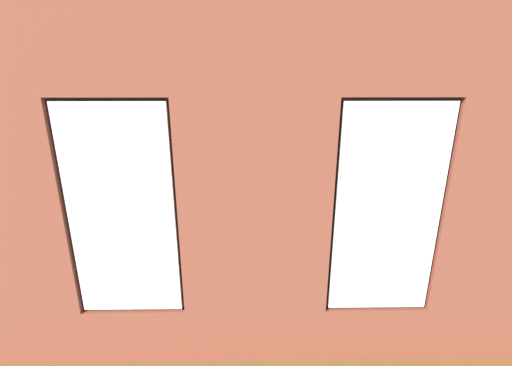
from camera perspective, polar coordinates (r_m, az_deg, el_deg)
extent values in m
cube|color=brown|center=(6.10, -0.39, -10.10)|extent=(6.63, 5.81, 0.10)
cube|color=brown|center=(3.07, -0.14, -2.96)|extent=(1.38, 0.16, 3.41)
cube|color=brown|center=(4.00, 18.64, -22.16)|extent=(1.01, 0.16, 0.57)
cube|color=brown|center=(3.13, 23.79, 20.38)|extent=(1.01, 0.16, 0.80)
cube|color=white|center=(3.31, 21.05, -4.79)|extent=(0.95, 0.03, 1.98)
cube|color=#38281E|center=(3.36, 20.69, -4.40)|extent=(1.01, 0.04, 2.04)
cube|color=brown|center=(3.98, -19.01, -22.41)|extent=(1.01, 0.16, 0.57)
cube|color=brown|center=(3.11, -24.29, 20.35)|extent=(1.01, 0.16, 0.80)
cube|color=white|center=(3.29, -21.47, -4.98)|extent=(0.95, 0.03, 1.98)
cube|color=#38281E|center=(3.34, -21.12, -4.59)|extent=(1.01, 0.04, 2.04)
cube|color=olive|center=(3.73, -0.15, -19.45)|extent=(3.59, 0.24, 0.06)
cube|color=black|center=(3.09, -0.16, 1.11)|extent=(0.46, 0.03, 0.66)
cube|color=teal|center=(3.11, -0.17, 1.19)|extent=(0.40, 0.01, 0.60)
cube|color=white|center=(6.07, -29.79, 5.03)|extent=(0.10, 4.81, 3.41)
cube|color=black|center=(4.48, -11.86, -17.88)|extent=(1.79, 0.85, 0.42)
cube|color=black|center=(4.00, -13.12, -15.87)|extent=(1.79, 0.24, 0.38)
cube|color=black|center=(4.23, -1.30, -14.75)|extent=(0.22, 0.85, 0.24)
cube|color=black|center=(4.53, -22.19, -13.84)|extent=(0.22, 0.85, 0.24)
cube|color=black|center=(4.31, -7.44, -14.84)|extent=(0.62, 0.65, 0.12)
cube|color=black|center=(4.44, -16.39, -14.44)|extent=(0.62, 0.65, 0.12)
cube|color=black|center=(5.97, 22.27, -9.37)|extent=(0.99, 1.83, 0.42)
cube|color=black|center=(5.96, 25.49, -5.59)|extent=(0.38, 1.78, 0.38)
cube|color=black|center=(6.48, 19.51, -3.93)|extent=(0.87, 0.29, 0.24)
cube|color=black|center=(5.24, 26.51, -9.99)|extent=(0.87, 0.29, 0.24)
cube|color=black|center=(6.11, 20.82, -5.79)|extent=(0.69, 0.66, 0.12)
cube|color=black|center=(5.58, 23.76, -8.41)|extent=(0.69, 0.66, 0.12)
cube|color=olive|center=(6.01, 0.72, -5.39)|extent=(1.59, 0.85, 0.04)
cube|color=olive|center=(6.50, 7.16, -5.91)|extent=(0.07, 0.07, 0.42)
cube|color=olive|center=(6.47, -5.94, -5.99)|extent=(0.07, 0.07, 0.42)
cube|color=olive|center=(5.84, 8.12, -8.77)|extent=(0.07, 0.07, 0.42)
cube|color=olive|center=(5.80, -6.56, -8.88)|extent=(0.07, 0.07, 0.42)
cylinder|color=#B23D38|center=(5.99, 0.72, -4.82)|extent=(0.08, 0.08, 0.09)
cylinder|color=#47423D|center=(5.88, -3.92, -5.32)|extent=(0.12, 0.12, 0.09)
sphere|color=#3D8E42|center=(5.84, -3.94, -4.34)|extent=(0.14, 0.14, 0.14)
cube|color=#B2B2B7|center=(6.17, 4.77, -4.55)|extent=(0.12, 0.17, 0.02)
cube|color=black|center=(6.10, -1.18, -4.74)|extent=(0.16, 0.14, 0.02)
cube|color=#59595B|center=(5.89, 1.92, -5.59)|extent=(0.17, 0.13, 0.02)
cube|color=black|center=(6.81, -23.58, -5.87)|extent=(1.03, 0.42, 0.49)
cube|color=black|center=(6.72, -23.85, -3.77)|extent=(0.54, 0.20, 0.05)
cube|color=black|center=(6.70, -23.91, -3.33)|extent=(0.06, 0.04, 0.06)
cube|color=black|center=(6.58, -24.33, -0.13)|extent=(1.22, 0.04, 0.72)
cube|color=black|center=(6.60, -24.26, -0.08)|extent=(1.17, 0.01, 0.67)
cylinder|color=olive|center=(7.79, -6.43, -2.37)|extent=(0.46, 0.46, 0.28)
ellipsoid|color=silver|center=(7.69, -6.51, -0.12)|extent=(1.03, 1.03, 0.41)
ellipsoid|color=navy|center=(7.66, -7.11, 0.61)|extent=(0.44, 0.44, 0.18)
cylinder|color=gray|center=(4.47, 6.33, -18.70)|extent=(0.24, 0.24, 0.29)
cylinder|color=brown|center=(4.24, 6.53, -14.16)|extent=(0.04, 0.04, 0.55)
cone|color=#286B2D|center=(3.99, 4.07, -7.76)|extent=(0.51, 0.20, 0.58)
cone|color=#286B2D|center=(3.87, 5.19, -8.48)|extent=(0.44, 0.44, 0.60)
cone|color=#286B2D|center=(3.82, 7.44, -9.23)|extent=(0.20, 0.53, 0.57)
cone|color=#286B2D|center=(3.94, 9.28, -8.26)|extent=(0.50, 0.37, 0.59)
cone|color=#286B2D|center=(4.12, 9.01, -7.30)|extent=(0.52, 0.40, 0.57)
cone|color=#286B2D|center=(4.19, 7.52, -6.89)|extent=(0.34, 0.55, 0.56)
cone|color=#286B2D|center=(4.12, 5.30, -6.83)|extent=(0.37, 0.49, 0.59)
cylinder|color=brown|center=(5.84, -21.98, -10.57)|extent=(0.25, 0.25, 0.31)
cylinder|color=brown|center=(5.65, -22.49, -6.56)|extent=(0.05, 0.05, 0.58)
cone|color=#337F38|center=(5.53, -24.91, -1.32)|extent=(0.49, 0.16, 0.60)
cone|color=#337F38|center=(5.34, -25.08, -2.69)|extent=(0.41, 0.59, 0.51)
cone|color=#337F38|center=(5.29, -22.22, -1.98)|extent=(0.48, 0.47, 0.58)
cone|color=#337F38|center=(5.51, -20.64, -1.46)|extent=(0.58, 0.42, 0.52)
cone|color=#337F38|center=(5.72, -23.29, -1.24)|extent=(0.40, 0.60, 0.50)
cylinder|color=#9E5638|center=(4.82, -28.10, -18.15)|extent=(0.22, 0.22, 0.26)
cylinder|color=brown|center=(4.63, -28.75, -14.50)|extent=(0.04, 0.04, 0.46)
cone|color=#337F38|center=(4.55, -31.91, -10.04)|extent=(0.50, 0.14, 0.41)
cone|color=#337F38|center=(4.34, -31.48, -11.13)|extent=(0.27, 0.49, 0.43)
cone|color=#337F38|center=(4.28, -28.53, -10.67)|extent=(0.42, 0.37, 0.46)
cone|color=#337F38|center=(4.48, -26.82, -9.63)|extent=(0.45, 0.40, 0.41)
cone|color=#337F38|center=(4.63, -29.03, -8.98)|extent=(0.25, 0.49, 0.43)
cylinder|color=#47423D|center=(4.99, 30.93, -17.03)|extent=(0.26, 0.26, 0.31)
cylinder|color=brown|center=(4.86, 31.38, -14.66)|extent=(0.04, 0.04, 0.17)
ellipsoid|color=#3D8E42|center=(4.71, 32.01, -11.34)|extent=(0.51, 0.51, 0.47)
cylinder|color=brown|center=(8.05, -17.58, -2.04)|extent=(0.32, 0.32, 0.39)
cylinder|color=brown|center=(7.95, -17.80, 0.23)|extent=(0.06, 0.06, 0.28)
cone|color=#286B2D|center=(7.91, -19.40, 2.45)|extent=(0.51, 0.18, 0.48)
cone|color=#286B2D|center=(7.71, -18.86, 2.15)|extent=(0.31, 0.52, 0.49)
cone|color=#286B2D|center=(7.70, -17.50, 2.40)|extent=(0.43, 0.46, 0.51)
cone|color=#286B2D|center=(7.82, -16.46, 2.38)|extent=(0.54, 0.19, 0.45)
cone|color=#286B2D|center=(8.01, -16.97, 2.73)|extent=(0.37, 0.54, 0.46)
cone|color=#286B2D|center=(8.02, -18.34, 2.91)|extent=(0.37, 0.48, 0.51)
cylinder|color=brown|center=(8.16, 17.12, -2.18)|extent=(0.24, 0.24, 0.27)
cylinder|color=brown|center=(8.04, 17.37, 0.46)|extent=(0.04, 0.04, 0.52)
cone|color=#3D8E42|center=(7.81, 16.19, 3.85)|extent=(0.58, 0.25, 0.58)
cone|color=#3D8E42|center=(7.74, 17.18, 3.95)|extent=(0.43, 0.46, 0.63)
cone|color=#3D8E42|center=(7.76, 18.74, 3.68)|extent=(0.34, 0.55, 0.60)
cone|color=#3D8E42|center=(7.90, 19.14, 3.95)|extent=(0.52, 0.33, 0.62)
cone|color=#3D8E42|center=(8.09, 19.15, 3.77)|extent=(0.63, 0.35, 0.51)
cone|color=#3D8E42|center=(8.11, 17.81, 4.39)|extent=(0.32, 0.54, 0.61)
cone|color=#3D8E42|center=(8.07, 16.25, 4.13)|extent=(0.46, 0.57, 0.54)
cylinder|color=beige|center=(7.04, 15.43, -5.61)|extent=(0.18, 0.18, 0.17)
cylinder|color=brown|center=(6.98, 15.54, -4.29)|extent=(0.03, 0.03, 0.18)
ellipsoid|color=#337F38|center=(6.91, 15.67, -2.87)|extent=(0.31, 0.31, 0.19)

